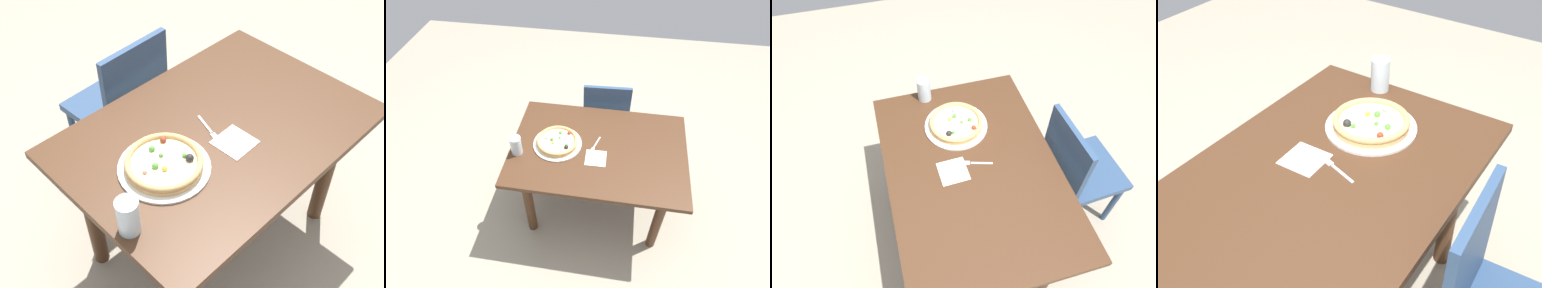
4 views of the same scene
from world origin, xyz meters
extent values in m
plane|color=#9E937F|center=(0.00, 0.00, 0.00)|extent=(6.00, 6.00, 0.00)
cube|color=#472B19|center=(0.00, 0.00, 0.71)|extent=(1.22, 0.85, 0.03)
cylinder|color=#472B19|center=(-0.47, -0.28, 0.35)|extent=(0.07, 0.07, 0.69)
cylinder|color=#472B19|center=(0.47, -0.28, 0.35)|extent=(0.07, 0.07, 0.69)
cylinder|color=#472B19|center=(-0.47, 0.28, 0.35)|extent=(0.07, 0.07, 0.69)
cylinder|color=#472B19|center=(0.47, 0.28, 0.35)|extent=(0.07, 0.07, 0.69)
cylinder|color=navy|center=(0.18, -0.86, 0.20)|extent=(0.04, 0.04, 0.40)
cylinder|color=navy|center=(-0.16, -0.88, 0.20)|extent=(0.04, 0.04, 0.40)
cylinder|color=navy|center=(0.16, -0.52, 0.20)|extent=(0.04, 0.04, 0.40)
cylinder|color=navy|center=(-0.18, -0.54, 0.20)|extent=(0.04, 0.04, 0.40)
cube|color=navy|center=(0.00, -0.70, 0.42)|extent=(0.42, 0.42, 0.04)
cube|color=navy|center=(-0.01, -0.52, 0.65)|extent=(0.38, 0.05, 0.42)
cylinder|color=silver|center=(0.29, 0.01, 0.73)|extent=(0.34, 0.34, 0.01)
cylinder|color=tan|center=(0.29, 0.01, 0.74)|extent=(0.28, 0.28, 0.02)
cylinder|color=beige|center=(0.29, 0.01, 0.75)|extent=(0.25, 0.25, 0.01)
torus|color=tan|center=(0.29, 0.01, 0.76)|extent=(0.29, 0.29, 0.02)
sphere|color=#E58C7F|center=(0.37, 0.00, 0.76)|extent=(0.02, 0.02, 0.02)
sphere|color=gold|center=(0.31, 0.04, 0.76)|extent=(0.02, 0.02, 0.02)
sphere|color=#4C9E38|center=(0.28, -0.02, 0.76)|extent=(0.02, 0.02, 0.02)
sphere|color=#262626|center=(0.22, 0.07, 0.77)|extent=(0.03, 0.03, 0.03)
sphere|color=#4C9E38|center=(0.33, 0.01, 0.76)|extent=(0.02, 0.02, 0.02)
sphere|color=#4C9E38|center=(0.22, 0.04, 0.76)|extent=(0.02, 0.02, 0.02)
sphere|color=maroon|center=(0.22, -0.07, 0.76)|extent=(0.02, 0.02, 0.02)
sphere|color=#4C9E38|center=(0.28, -0.07, 0.76)|extent=(0.02, 0.02, 0.02)
cube|color=silver|center=(0.02, -0.05, 0.73)|extent=(0.04, 0.11, 0.00)
cube|color=silver|center=(0.04, 0.03, 0.73)|extent=(0.04, 0.05, 0.00)
cylinder|color=silver|center=(0.55, 0.13, 0.79)|extent=(0.08, 0.08, 0.14)
cube|color=white|center=(0.01, 0.10, 0.72)|extent=(0.14, 0.14, 0.00)
camera|label=1|loc=(1.05, 0.92, 2.02)|focal=45.13mm
camera|label=2|loc=(-0.10, 1.53, 2.38)|focal=30.27mm
camera|label=3|loc=(-0.92, 0.31, 2.17)|focal=32.69mm
camera|label=4|loc=(-0.96, -0.74, 1.76)|focal=45.13mm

